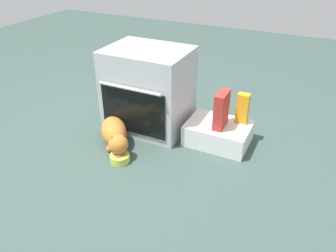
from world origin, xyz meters
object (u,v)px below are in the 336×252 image
at_px(cat, 115,134).
at_px(cereal_box, 221,110).
at_px(oven, 148,90).
at_px(juice_carton, 243,108).
at_px(food_bowl, 120,157).
at_px(pantry_cabinet, 218,133).

distance_m(cat, cereal_box, 0.83).
height_order(oven, juice_carton, oven).
height_order(food_bowl, juice_carton, juice_carton).
distance_m(pantry_cabinet, food_bowl, 0.79).
bearing_deg(oven, cereal_box, -2.80).
bearing_deg(juice_carton, oven, -172.26).
bearing_deg(pantry_cabinet, cereal_box, -61.22).
bearing_deg(juice_carton, pantry_cabinet, -145.14).
distance_m(pantry_cabinet, cat, 0.81).
bearing_deg(cereal_box, cat, -152.87).
xyz_separation_m(oven, cat, (-0.08, -0.40, -0.22)).
height_order(cat, juice_carton, juice_carton).
xyz_separation_m(pantry_cabinet, cat, (-0.70, -0.40, 0.03)).
xyz_separation_m(pantry_cabinet, cereal_box, (0.02, -0.03, 0.22)).
height_order(pantry_cabinet, cat, cat).
distance_m(oven, juice_carton, 0.77).
bearing_deg(food_bowl, cat, 132.45).
distance_m(pantry_cabinet, juice_carton, 0.27).
relative_size(cereal_box, juice_carton, 1.17).
bearing_deg(cereal_box, juice_carton, 46.77).
height_order(oven, food_bowl, oven).
bearing_deg(food_bowl, pantry_cabinet, 45.03).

